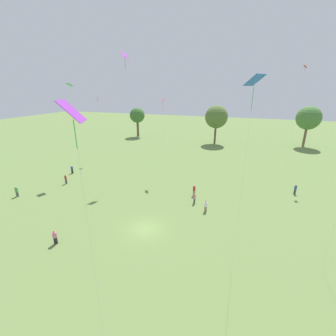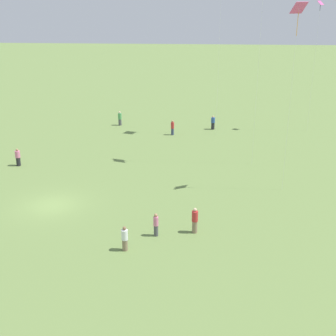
% 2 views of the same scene
% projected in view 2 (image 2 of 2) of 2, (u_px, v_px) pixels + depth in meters
% --- Properties ---
extents(ground_plane, '(240.00, 240.00, 0.00)m').
position_uv_depth(ground_plane, '(52.00, 205.00, 36.22)').
color(ground_plane, olive).
extents(person_0, '(0.53, 0.53, 1.67)m').
position_uv_depth(person_0, '(213.00, 123.00, 55.96)').
color(person_0, '#232328').
rests_on(person_0, ground_plane).
extents(person_1, '(0.53, 0.53, 1.85)m').
position_uv_depth(person_1, '(195.00, 220.00, 31.81)').
color(person_1, '#847056').
rests_on(person_1, ground_plane).
extents(person_2, '(0.55, 0.55, 1.70)m').
position_uv_depth(person_2, '(125.00, 239.00, 29.63)').
color(person_2, '#847056').
rests_on(person_2, ground_plane).
extents(person_4, '(0.48, 0.48, 1.66)m').
position_uv_depth(person_4, '(156.00, 225.00, 31.41)').
color(person_4, '#4C4C51').
rests_on(person_4, ground_plane).
extents(person_5, '(0.51, 0.51, 1.73)m').
position_uv_depth(person_5, '(172.00, 128.00, 53.74)').
color(person_5, '#333D5B').
rests_on(person_5, ground_plane).
extents(person_6, '(0.59, 0.59, 1.76)m').
position_uv_depth(person_6, '(120.00, 118.00, 57.63)').
color(person_6, '#4C4C51').
rests_on(person_6, ground_plane).
extents(person_8, '(0.67, 0.67, 1.71)m').
position_uv_depth(person_8, '(18.00, 157.00, 44.18)').
color(person_8, '#232328').
rests_on(person_8, ground_plane).
extents(kite_2, '(1.16, 1.31, 14.84)m').
position_uv_depth(kite_2, '(298.00, 15.00, 34.17)').
color(kite_2, '#E54C99').
rests_on(kite_2, ground_plane).
extents(kite_7, '(0.81, 0.81, 14.59)m').
position_uv_depth(kite_7, '(319.00, 14.00, 51.08)').
color(kite_7, '#E54C99').
rests_on(kite_7, ground_plane).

